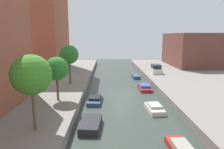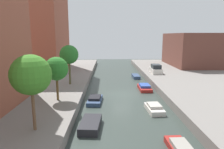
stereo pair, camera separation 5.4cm
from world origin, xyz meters
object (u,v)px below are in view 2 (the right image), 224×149
at_px(apartment_tower_far, 38,19).
at_px(moored_boat_right_1, 181,149).
at_px(moored_boat_left_1, 91,124).
at_px(low_block_right, 192,49).
at_px(street_tree_0, 31,75).
at_px(street_tree_2, 69,55).
at_px(parked_car, 156,69).
at_px(moored_boat_right_3, 145,87).
at_px(moored_boat_right_4, 136,76).
at_px(street_tree_1, 56,69).
at_px(moored_boat_right_2, 154,108).
at_px(moored_boat_left_2, 95,100).

xyz_separation_m(apartment_tower_far, moored_boat_right_1, (19.00, -30.03, -10.92)).
bearing_deg(moored_boat_left_1, moored_boat_right_1, -31.79).
distance_m(low_block_right, street_tree_0, 41.74).
xyz_separation_m(street_tree_2, parked_car, (14.54, 8.63, -3.56)).
bearing_deg(street_tree_2, moored_boat_right_1, -57.50).
xyz_separation_m(moored_boat_right_3, moored_boat_right_4, (-0.11, 8.50, -0.05)).
bearing_deg(moored_boat_left_1, street_tree_1, 128.81).
distance_m(street_tree_2, moored_boat_left_1, 13.82).
height_order(street_tree_2, moored_boat_right_2, street_tree_2).
bearing_deg(moored_boat_left_1, parked_car, 63.15).
height_order(street_tree_0, moored_boat_right_4, street_tree_0).
height_order(street_tree_2, moored_boat_right_3, street_tree_2).
height_order(moored_boat_left_1, moored_boat_right_4, moored_boat_left_1).
relative_size(street_tree_2, moored_boat_right_4, 1.72).
bearing_deg(moored_boat_right_2, street_tree_0, -149.78).
distance_m(apartment_tower_far, street_tree_1, 23.82).
relative_size(apartment_tower_far, moored_boat_right_2, 6.43).
bearing_deg(street_tree_2, moored_boat_right_3, 1.61).
distance_m(apartment_tower_far, moored_boat_right_2, 31.21).
xyz_separation_m(low_block_right, moored_boat_left_1, (-21.44, -30.91, -4.39)).
relative_size(street_tree_2, moored_boat_right_3, 1.43).
relative_size(parked_car, moored_boat_right_1, 1.27).
relative_size(street_tree_0, street_tree_2, 1.00).
bearing_deg(apartment_tower_far, street_tree_2, -57.88).
bearing_deg(moored_boat_right_4, street_tree_0, -114.92).
distance_m(low_block_right, moored_boat_right_4, 18.08).
distance_m(street_tree_0, moored_boat_left_2, 11.05).
bearing_deg(street_tree_0, moored_boat_right_3, 53.57).
distance_m(moored_boat_left_1, moored_boat_right_3, 14.43).
bearing_deg(moored_boat_left_2, street_tree_0, -113.17).
xyz_separation_m(parked_car, moored_boat_right_3, (-3.59, -8.32, -1.35)).
bearing_deg(moored_boat_right_4, apartment_tower_far, 165.80).
height_order(low_block_right, moored_boat_right_4, low_block_right).
height_order(street_tree_0, moored_boat_left_1, street_tree_0).
xyz_separation_m(street_tree_2, moored_boat_right_2, (10.38, -8.48, -4.91)).
bearing_deg(parked_car, moored_boat_right_2, -103.66).
distance_m(street_tree_2, moored_boat_right_4, 14.82).
height_order(moored_boat_left_1, moored_boat_right_1, moored_boat_right_1).
relative_size(moored_boat_right_3, moored_boat_right_4, 1.21).
xyz_separation_m(street_tree_0, moored_boat_right_1, (10.38, -1.76, -4.84)).
relative_size(street_tree_1, moored_boat_right_2, 1.48).
xyz_separation_m(apartment_tower_far, moored_boat_right_4, (19.47, -4.92, -10.96)).
relative_size(street_tree_2, moored_boat_left_2, 1.53).
bearing_deg(moored_boat_left_2, moored_boat_right_1, -59.26).
relative_size(low_block_right, moored_boat_left_2, 4.09).
distance_m(low_block_right, street_tree_2, 31.47).
distance_m(moored_boat_right_3, moored_boat_right_4, 8.50).
relative_size(street_tree_0, moored_boat_right_1, 1.69).
distance_m(moored_boat_left_1, moored_boat_left_2, 6.90).
relative_size(apartment_tower_far, moored_boat_left_1, 5.88).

